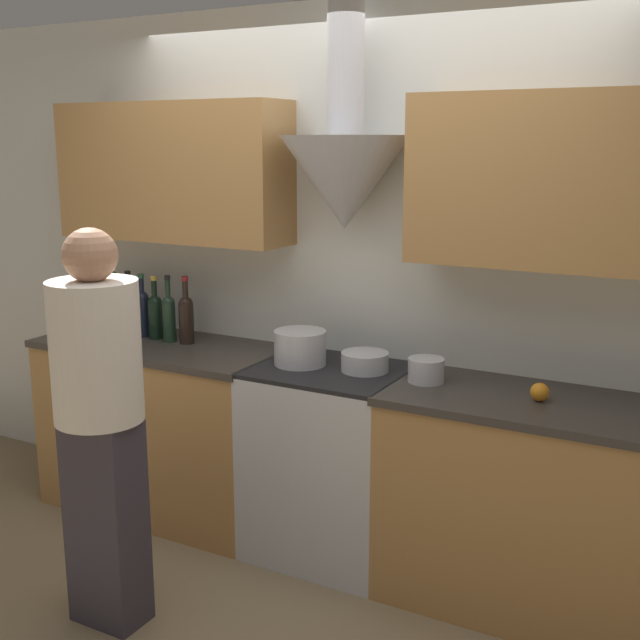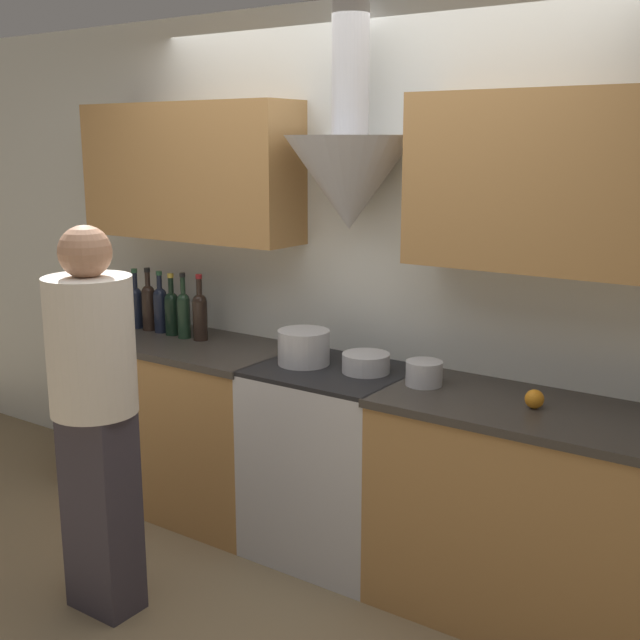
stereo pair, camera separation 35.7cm
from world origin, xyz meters
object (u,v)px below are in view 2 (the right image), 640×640
at_px(wine_bottle_5, 172,311).
at_px(orange_fruit, 534,399).
at_px(wine_bottle_0, 108,302).
at_px(wine_bottle_4, 160,307).
at_px(person_foreground_left, 95,406).
at_px(saucepan, 424,373).
at_px(wine_bottle_1, 121,304).
at_px(wine_bottle_2, 136,305).
at_px(mixing_bowl, 366,363).
at_px(stock_pot, 304,347).
at_px(wine_bottle_7, 200,314).
at_px(wine_bottle_3, 149,305).
at_px(wine_bottle_6, 184,312).
at_px(stove_range, 332,461).

height_order(wine_bottle_5, orange_fruit, wine_bottle_5).
bearing_deg(wine_bottle_0, wine_bottle_4, 3.91).
bearing_deg(wine_bottle_4, person_foreground_left, -57.19).
distance_m(orange_fruit, saucepan, 0.50).
xyz_separation_m(wine_bottle_1, wine_bottle_4, (0.29, 0.02, 0.01)).
bearing_deg(wine_bottle_2, orange_fruit, -2.00).
height_order(wine_bottle_5, mixing_bowl, wine_bottle_5).
bearing_deg(stock_pot, wine_bottle_2, 176.49).
relative_size(wine_bottle_1, wine_bottle_7, 0.90).
xyz_separation_m(wine_bottle_3, mixing_bowl, (1.43, -0.03, -0.10)).
xyz_separation_m(wine_bottle_1, stock_pot, (1.32, -0.05, -0.05)).
relative_size(wine_bottle_3, wine_bottle_6, 0.99).
relative_size(wine_bottle_4, stock_pot, 1.38).
xyz_separation_m(wine_bottle_1, orange_fruit, (2.44, -0.06, -0.09)).
relative_size(wine_bottle_2, saucepan, 2.11).
xyz_separation_m(wine_bottle_2, wine_bottle_6, (0.39, -0.02, 0.01)).
relative_size(wine_bottle_6, wine_bottle_7, 1.00).
distance_m(stove_range, wine_bottle_4, 1.33).
xyz_separation_m(wine_bottle_6, mixing_bowl, (1.14, -0.01, -0.10)).
bearing_deg(orange_fruit, wine_bottle_1, 178.55).
height_order(wine_bottle_6, wine_bottle_7, same).
distance_m(stove_range, wine_bottle_1, 1.59).
relative_size(wine_bottle_0, wine_bottle_1, 0.99).
bearing_deg(stove_range, wine_bottle_5, 176.77).
bearing_deg(wine_bottle_4, wine_bottle_5, -4.37).
distance_m(wine_bottle_5, person_foreground_left, 1.16).
bearing_deg(stock_pot, person_foreground_left, -111.64).
bearing_deg(wine_bottle_6, wine_bottle_1, 179.76).
height_order(orange_fruit, person_foreground_left, person_foreground_left).
height_order(wine_bottle_0, stock_pot, wine_bottle_0).
bearing_deg(person_foreground_left, wine_bottle_6, 114.63).
xyz_separation_m(wine_bottle_4, person_foreground_left, (0.65, -1.01, -0.16)).
height_order(wine_bottle_3, wine_bottle_5, wine_bottle_3).
bearing_deg(wine_bottle_0, orange_fruit, -1.29).
distance_m(wine_bottle_0, wine_bottle_6, 0.60).
distance_m(stove_range, person_foreground_left, 1.17).
height_order(orange_fruit, saucepan, saucepan).
bearing_deg(wine_bottle_5, wine_bottle_1, -177.75).
xyz_separation_m(wine_bottle_0, saucepan, (2.05, -0.03, -0.08)).
bearing_deg(orange_fruit, mixing_bowl, 176.23).
relative_size(wine_bottle_1, wine_bottle_5, 0.94).
bearing_deg(saucepan, wine_bottle_5, 178.26).
relative_size(wine_bottle_5, saucepan, 2.11).
bearing_deg(mixing_bowl, wine_bottle_4, 178.68).
relative_size(wine_bottle_3, saucepan, 2.20).
bearing_deg(wine_bottle_0, wine_bottle_1, 2.57).
bearing_deg(wine_bottle_7, stock_pot, -5.33).
relative_size(wine_bottle_1, person_foreground_left, 0.19).
xyz_separation_m(wine_bottle_0, wine_bottle_1, (0.11, 0.00, 0.00)).
bearing_deg(orange_fruit, wine_bottle_6, 178.24).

